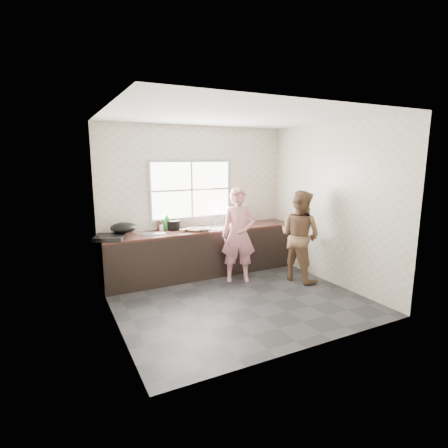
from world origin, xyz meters
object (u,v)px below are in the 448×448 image
black_pot (174,225)px  pot_lid_right (139,233)px  bowl_mince (204,230)px  woman (239,238)px  person_side (300,236)px  bowl_crabs (231,226)px  bottle_brown_short (176,224)px  glass_jar (162,228)px  bottle_green (167,221)px  dish_rack (237,215)px  burner (110,237)px  wok (124,228)px  bottle_brown_tall (160,226)px  cutting_board (195,229)px  bowl_held (236,226)px  pot_lid_left (149,234)px  plate_food (160,233)px

black_pot → pot_lid_right: 0.63m
bowl_mince → pot_lid_right: size_ratio=0.93×
woman → person_side: size_ratio=0.96×
bowl_crabs → bottle_brown_short: 1.01m
glass_jar → bottle_green: bearing=34.1°
woman → dish_rack: size_ratio=3.41×
bottle_green → bottle_brown_short: bottle_green is taller
black_pot → pot_lid_right: bearing=178.8°
burner → dish_rack: size_ratio=0.97×
wok → dish_rack: (2.22, 0.18, 0.03)m
person_side → bottle_brown_tall: bearing=42.7°
woman → person_side: bearing=-1.6°
person_side → glass_jar: size_ratio=15.06×
cutting_board → wok: bearing=175.0°
pot_lid_right → bowl_held: bearing=-13.2°
cutting_board → bowl_crabs: bowl_crabs is taller
wok → bowl_held: bearing=-7.4°
burner → wok: (0.25, 0.14, 0.11)m
cutting_board → bottle_green: 0.54m
cutting_board → bottle_brown_short: size_ratio=2.14×
person_side → pot_lid_left: bearing=50.2°
woman → plate_food: 1.35m
cutting_board → pot_lid_right: bearing=165.4°
bowl_held → plate_food: (-1.39, 0.15, -0.03)m
bottle_brown_tall → bowl_crabs: bearing=-17.0°
bottle_brown_tall → bowl_mince: bearing=-31.1°
glass_jar → wok: size_ratio=0.24×
wok → bowl_mince: bearing=-9.5°
bowl_mince → bottle_green: bottle_green is taller
black_pot → burner: black_pot is taller
bowl_crabs → pot_lid_right: bowl_crabs is taller
glass_jar → dish_rack: bearing=3.0°
glass_jar → dish_rack: 1.56m
plate_food → pot_lid_left: plate_food is taller
burner → pot_lid_right: burner is taller
bottle_brown_short → pot_lid_left: bearing=-157.4°
wok → plate_food: bearing=-10.6°
black_pot → pot_lid_right: black_pot is taller
black_pot → dish_rack: dish_rack is taller
pot_lid_left → wok: bearing=172.7°
bottle_green → dish_rack: 1.43m
bowl_crabs → black_pot: bearing=162.3°
person_side → black_pot: size_ratio=6.79×
person_side → bowl_held: size_ratio=7.45×
burner → pot_lid_right: size_ratio=1.94×
person_side → bowl_held: bearing=28.6°
bottle_brown_tall → pot_lid_left: 0.37m
glass_jar → bowl_mince: bearing=-25.9°
bowl_mince → black_pot: black_pot is taller
black_pot → wok: 0.91m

